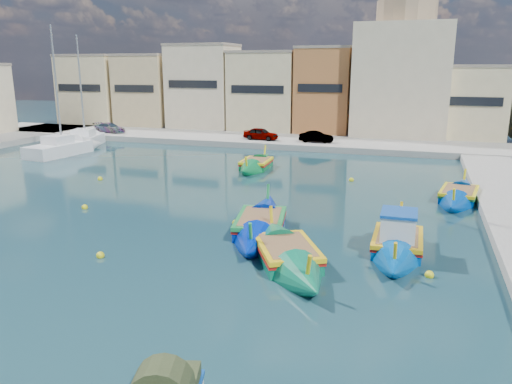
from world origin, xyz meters
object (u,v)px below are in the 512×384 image
at_px(luzzu_green, 256,165).
at_px(yacht_north, 90,139).
at_px(church_block, 403,64).
at_px(luzzu_blue_south, 260,226).
at_px(luzzu_blue_cabin, 397,243).
at_px(luzzu_cyan_mid, 459,196).
at_px(yacht_midnorth, 74,147).
at_px(luzzu_cyan_south, 287,256).

height_order(luzzu_green, yacht_north, yacht_north).
xyz_separation_m(church_block, luzzu_blue_south, (-4.97, -36.43, -8.11)).
xyz_separation_m(luzzu_blue_cabin, yacht_north, (-33.18, 22.86, 0.11)).
relative_size(church_block, yacht_north, 1.58).
bearing_deg(luzzu_cyan_mid, yacht_midnorth, 167.99).
bearing_deg(yacht_midnorth, luzzu_cyan_mid, -12.01).
height_order(luzzu_blue_cabin, luzzu_green, luzzu_blue_cabin).
distance_m(luzzu_cyan_south, yacht_midnorth, 33.85).
distance_m(luzzu_green, yacht_north, 22.30).
xyz_separation_m(luzzu_blue_cabin, luzzu_green, (-11.99, 15.90, -0.10)).
bearing_deg(luzzu_blue_cabin, luzzu_cyan_mid, 72.87).
height_order(church_block, luzzu_cyan_mid, church_block).
xyz_separation_m(luzzu_green, luzzu_blue_south, (5.23, -15.21, 0.03)).
relative_size(luzzu_green, luzzu_blue_south, 0.80).
relative_size(luzzu_cyan_south, yacht_midnorth, 0.70).
bearing_deg(yacht_north, yacht_midnorth, -69.72).
relative_size(luzzu_blue_south, yacht_midnorth, 0.80).
bearing_deg(luzzu_blue_south, yacht_north, 139.98).
bearing_deg(luzzu_blue_south, luzzu_green, 108.96).
relative_size(church_block, luzzu_cyan_south, 2.14).
bearing_deg(luzzu_cyan_south, luzzu_green, 111.95).
relative_size(luzzu_blue_cabin, yacht_north, 0.71).
bearing_deg(yacht_midnorth, yacht_north, 110.28).
bearing_deg(yacht_north, church_block, 24.42).
relative_size(luzzu_blue_south, yacht_north, 0.84).
height_order(luzzu_blue_cabin, luzzu_cyan_mid, luzzu_blue_cabin).
height_order(luzzu_blue_cabin, luzzu_blue_south, luzzu_blue_cabin).
bearing_deg(luzzu_cyan_mid, luzzu_blue_cabin, -107.13).
xyz_separation_m(luzzu_blue_south, yacht_midnorth, (-24.51, 17.03, 0.20)).
height_order(luzzu_green, luzzu_cyan_south, luzzu_cyan_south).
bearing_deg(church_block, luzzu_green, -115.67).
height_order(luzzu_cyan_south, yacht_north, yacht_north).
bearing_deg(luzzu_cyan_mid, luzzu_cyan_south, -119.85).
relative_size(luzzu_green, luzzu_cyan_south, 0.91).
bearing_deg(luzzu_cyan_mid, luzzu_green, 160.05).
relative_size(luzzu_blue_cabin, luzzu_green, 1.05).
height_order(luzzu_blue_south, luzzu_cyan_south, luzzu_blue_south).
distance_m(luzzu_blue_cabin, yacht_midnorth, 35.94).
distance_m(luzzu_blue_south, luzzu_cyan_south, 4.28).
xyz_separation_m(church_block, luzzu_cyan_south, (-2.62, -40.00, -8.11)).
relative_size(church_block, luzzu_cyan_mid, 2.18).
distance_m(church_block, luzzu_cyan_mid, 28.38).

